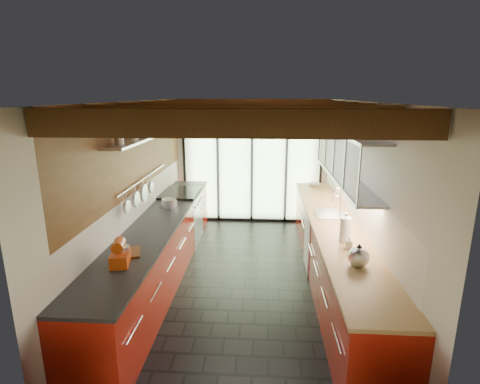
{
  "coord_description": "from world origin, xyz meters",
  "views": [
    {
      "loc": [
        0.25,
        -5.1,
        2.69
      ],
      "look_at": [
        -0.1,
        0.4,
        1.25
      ],
      "focal_mm": 28.0,
      "sensor_mm": 36.0,
      "label": 1
    }
  ],
  "objects_px": {
    "stand_mixer": "(120,254)",
    "soap_bottle": "(349,243)",
    "bowl": "(314,184)",
    "paper_towel": "(345,230)",
    "kettle": "(359,256)"
  },
  "relations": [
    {
      "from": "paper_towel",
      "to": "bowl",
      "type": "relative_size",
      "value": 1.63
    },
    {
      "from": "kettle",
      "to": "stand_mixer",
      "type": "bearing_deg",
      "value": -177.49
    },
    {
      "from": "stand_mixer",
      "to": "kettle",
      "type": "bearing_deg",
      "value": 2.51
    },
    {
      "from": "soap_bottle",
      "to": "paper_towel",
      "type": "bearing_deg",
      "value": 90.0
    },
    {
      "from": "kettle",
      "to": "soap_bottle",
      "type": "height_order",
      "value": "kettle"
    },
    {
      "from": "paper_towel",
      "to": "bowl",
      "type": "bearing_deg",
      "value": 90.0
    },
    {
      "from": "stand_mixer",
      "to": "bowl",
      "type": "relative_size",
      "value": 1.55
    },
    {
      "from": "paper_towel",
      "to": "bowl",
      "type": "height_order",
      "value": "paper_towel"
    },
    {
      "from": "paper_towel",
      "to": "soap_bottle",
      "type": "bearing_deg",
      "value": -90.0
    },
    {
      "from": "stand_mixer",
      "to": "soap_bottle",
      "type": "distance_m",
      "value": 2.6
    },
    {
      "from": "paper_towel",
      "to": "bowl",
      "type": "xyz_separation_m",
      "value": [
        0.0,
        2.93,
        -0.13
      ]
    },
    {
      "from": "stand_mixer",
      "to": "kettle",
      "type": "height_order",
      "value": "stand_mixer"
    },
    {
      "from": "paper_towel",
      "to": "soap_bottle",
      "type": "distance_m",
      "value": 0.25
    },
    {
      "from": "soap_bottle",
      "to": "stand_mixer",
      "type": "bearing_deg",
      "value": -167.54
    },
    {
      "from": "soap_bottle",
      "to": "bowl",
      "type": "bearing_deg",
      "value": 90.0
    }
  ]
}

